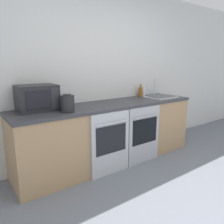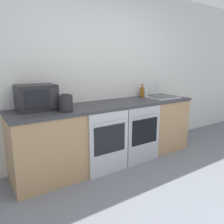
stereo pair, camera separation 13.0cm
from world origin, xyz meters
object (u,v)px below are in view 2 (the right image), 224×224
object	(u,v)px
microwave	(36,97)
kettle	(66,103)
sink	(163,97)
oven_right	(144,135)
bottle_clear	(145,91)
bottle_amber	(142,92)
oven_left	(109,143)

from	to	relation	value
microwave	kettle	size ratio (longest dim) A/B	2.15
microwave	sink	bearing A→B (deg)	-4.82
oven_right	sink	distance (m)	0.86
bottle_clear	sink	world-z (taller)	sink
oven_right	bottle_amber	size ratio (longest dim) A/B	3.86
microwave	sink	size ratio (longest dim) A/B	0.95
oven_right	sink	bearing A→B (deg)	23.84
microwave	bottle_amber	bearing A→B (deg)	3.52
bottle_amber	kettle	xyz separation A→B (m)	(-1.54, -0.39, 0.02)
oven_left	kettle	distance (m)	0.77
microwave	kettle	bearing A→B (deg)	-46.71
bottle_amber	microwave	bearing A→B (deg)	-176.48
bottle_clear	sink	size ratio (longest dim) A/B	0.46
bottle_clear	bottle_amber	bearing A→B (deg)	-168.67
oven_left	kettle	bearing A→B (deg)	160.11
oven_left	bottle_amber	size ratio (longest dim) A/B	3.86
microwave	bottle_amber	size ratio (longest dim) A/B	2.09
oven_right	microwave	size ratio (longest dim) A/B	1.85
oven_right	bottle_clear	world-z (taller)	bottle_clear
oven_left	sink	bearing A→B (deg)	13.00
bottle_amber	sink	size ratio (longest dim) A/B	0.45
bottle_clear	sink	distance (m)	0.33
sink	bottle_amber	bearing A→B (deg)	126.74
oven_left	bottle_clear	distance (m)	1.39
microwave	kettle	xyz separation A→B (m)	(0.26, -0.28, -0.05)
bottle_amber	kettle	size ratio (longest dim) A/B	1.03
bottle_amber	sink	distance (m)	0.36
oven_left	oven_right	bearing A→B (deg)	0.00
oven_right	bottle_clear	size ratio (longest dim) A/B	3.76
oven_left	microwave	bearing A→B (deg)	148.90
oven_left	bottle_amber	bearing A→B (deg)	28.65
kettle	sink	bearing A→B (deg)	3.56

